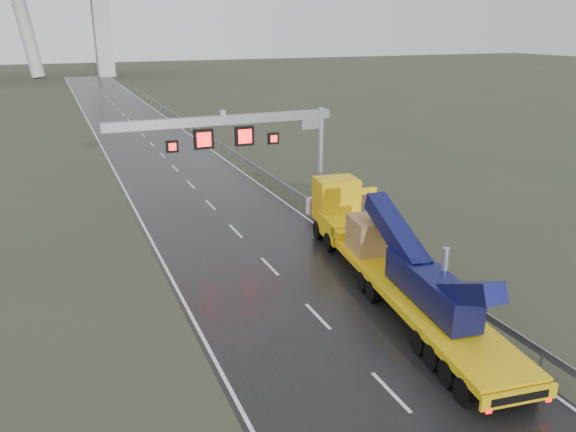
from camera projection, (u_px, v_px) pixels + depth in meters
name	position (u px, v px, depth m)	size (l,w,h in m)	color
ground	(362.00, 363.00, 21.82)	(400.00, 400.00, 0.00)	#323726
road	(162.00, 155.00, 56.68)	(11.00, 200.00, 0.02)	black
guardrail	(252.00, 165.00, 50.00)	(0.20, 140.00, 1.40)	gray
sign_gantry	(255.00, 136.00, 36.47)	(14.90, 1.20, 7.42)	beige
heavy_haul_truck	(381.00, 249.00, 28.33)	(5.25, 19.16, 4.46)	yellow
exit_sign_pair	(365.00, 199.00, 36.25)	(1.53, 0.28, 2.63)	#989BA0
striped_barrier	(311.00, 205.00, 39.05)	(0.68, 0.37, 1.15)	red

